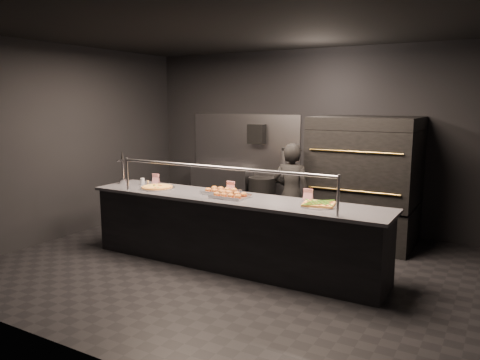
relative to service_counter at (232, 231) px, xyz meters
The scene contains 15 objects.
room 1.03m from the service_counter, 115.57° to the left, with size 6.04×6.00×3.00m.
service_counter is the anchor object (origin of this frame).
pizza_oven 2.30m from the service_counter, 57.73° to the left, with size 1.50×1.23×1.91m.
prep_shelf 2.82m from the service_counter, 124.59° to the left, with size 1.20×0.35×0.90m, color #99999E.
towel_dispenser 2.78m from the service_counter, 110.63° to the left, with size 0.30×0.20×0.35m, color black.
fire_extinguisher 2.50m from the service_counter, 98.30° to the left, with size 0.14×0.14×0.51m.
beer_tap 2.00m from the service_counter, behind, with size 0.13×0.19×0.50m.
round_pizza 1.31m from the service_counter, behind, with size 0.50×0.50×0.03m.
slider_tray_a 0.57m from the service_counter, 150.10° to the left, with size 0.54×0.47×0.07m.
slider_tray_b 0.49m from the service_counter, 90.39° to the right, with size 0.48×0.37×0.07m.
square_pizza 1.25m from the service_counter, ahead, with size 0.46×0.46×0.05m.
condiment_jar 1.64m from the service_counter, behind, with size 0.15×0.06×0.10m.
tent_cards 0.65m from the service_counter, 131.29° to the left, with size 2.54×0.04×0.15m.
trash_bin 2.33m from the service_counter, 107.56° to the left, with size 0.48×0.48×0.80m, color black.
worker 1.27m from the service_counter, 75.15° to the left, with size 0.56×0.37×1.54m, color black.
Camera 1 is at (3.02, -5.05, 2.14)m, focal length 35.00 mm.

